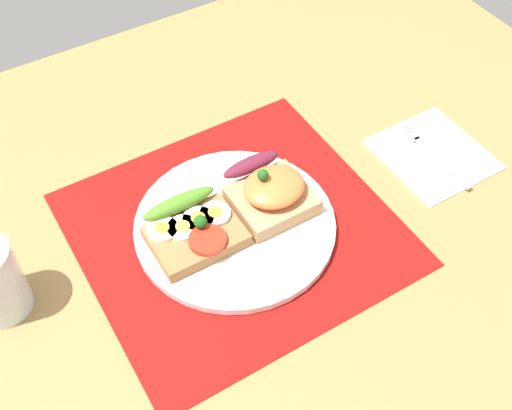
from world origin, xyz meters
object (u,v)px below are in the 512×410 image
(plate, at_px, (235,225))
(sandwich_egg_tomato, at_px, (194,230))
(fork, at_px, (431,152))
(napkin, at_px, (433,154))
(sandwich_salmon, at_px, (270,191))

(plate, bearing_deg, sandwich_egg_tomato, 173.10)
(sandwich_egg_tomato, height_order, fork, sandwich_egg_tomato)
(sandwich_egg_tomato, relative_size, napkin, 0.76)
(plate, height_order, napkin, plate)
(sandwich_salmon, xyz_separation_m, napkin, (0.24, -0.03, -0.03))
(fork, bearing_deg, sandwich_egg_tomato, 174.58)
(plate, bearing_deg, fork, -5.16)
(sandwich_salmon, bearing_deg, fork, -7.52)
(sandwich_salmon, height_order, napkin, sandwich_salmon)
(napkin, bearing_deg, sandwich_salmon, 172.20)
(plate, height_order, sandwich_salmon, sandwich_salmon)
(sandwich_egg_tomato, relative_size, fork, 0.75)
(sandwich_egg_tomato, xyz_separation_m, sandwich_salmon, (0.11, -0.00, 0.01))
(sandwich_egg_tomato, bearing_deg, sandwich_salmon, -0.70)
(plate, xyz_separation_m, sandwich_egg_tomato, (-0.05, 0.01, 0.02))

